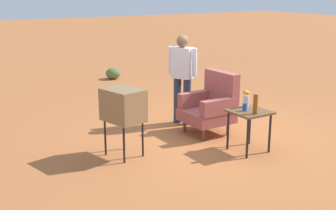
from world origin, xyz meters
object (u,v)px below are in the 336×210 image
object	(u,v)px
tv_on_stand	(123,105)
flower_vase	(246,98)
side_table	(249,117)
soda_can_blue	(245,107)
armchair	(211,105)
bottle_tall_amber	(255,104)
person_standing	(182,74)

from	to	relation	value
tv_on_stand	flower_vase	world-z (taller)	tv_on_stand
side_table	soda_can_blue	xyz separation A→B (m)	(-0.04, -0.07, 0.16)
armchair	bottle_tall_amber	size ratio (longest dim) A/B	3.53
soda_can_blue	tv_on_stand	bearing A→B (deg)	-115.56
armchair	person_standing	bearing A→B (deg)	-169.84
flower_vase	soda_can_blue	bearing A→B (deg)	-46.50
person_standing	bottle_tall_amber	world-z (taller)	person_standing
person_standing	soda_can_blue	xyz separation A→B (m)	(1.69, 0.01, -0.23)
flower_vase	person_standing	bearing A→B (deg)	-173.36
tv_on_stand	bottle_tall_amber	bearing A→B (deg)	59.25
person_standing	armchair	bearing A→B (deg)	10.16
person_standing	flower_vase	distance (m)	1.54
side_table	tv_on_stand	world-z (taller)	tv_on_stand
armchair	tv_on_stand	distance (m)	1.80
person_standing	flower_vase	xyz separation A→B (m)	(1.53, 0.18, -0.15)
person_standing	soda_can_blue	distance (m)	1.71
armchair	bottle_tall_amber	bearing A→B (deg)	-4.74
armchair	soda_can_blue	distance (m)	1.01
tv_on_stand	soda_can_blue	bearing A→B (deg)	64.44
tv_on_stand	person_standing	xyz separation A→B (m)	(-0.90, 1.65, 0.16)
armchair	side_table	xyz separation A→B (m)	(1.02, -0.05, 0.05)
bottle_tall_amber	flower_vase	bearing A→B (deg)	157.97
side_table	flower_vase	distance (m)	0.33
armchair	side_table	size ratio (longest dim) A/B	1.65
side_table	bottle_tall_amber	size ratio (longest dim) A/B	2.14
person_standing	bottle_tall_amber	distance (m)	1.90
tv_on_stand	bottle_tall_amber	distance (m)	1.95
bottle_tall_amber	soda_can_blue	bearing A→B (deg)	-173.88
tv_on_stand	bottle_tall_amber	world-z (taller)	tv_on_stand
armchair	flower_vase	distance (m)	0.87
armchair	bottle_tall_amber	world-z (taller)	armchair
armchair	soda_can_blue	bearing A→B (deg)	-7.01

